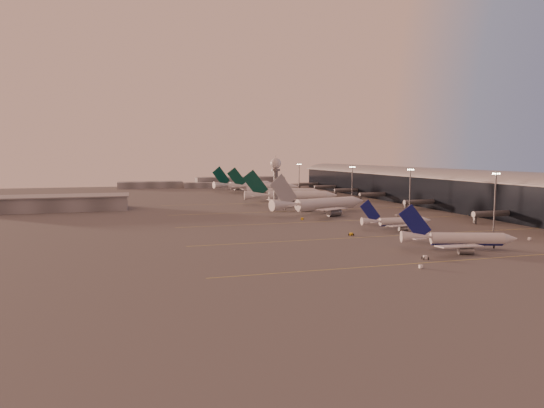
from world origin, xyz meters
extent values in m
plane|color=#4C4A4A|center=(0.00, 0.00, 0.00)|extent=(700.00, 700.00, 0.00)
cube|color=#EFE154|center=(30.00, -35.00, 0.01)|extent=(180.00, 0.25, 0.02)
cube|color=#EFE154|center=(30.00, 10.00, 0.01)|extent=(180.00, 0.25, 0.02)
cube|color=#EFE154|center=(30.00, 55.00, 0.01)|extent=(180.00, 0.25, 0.02)
cube|color=#EFE154|center=(30.00, 100.00, 0.01)|extent=(180.00, 0.25, 0.02)
cube|color=#EFE154|center=(30.00, 150.00, 0.01)|extent=(180.00, 0.25, 0.02)
cube|color=black|center=(108.00, 110.00, 9.00)|extent=(36.00, 360.00, 18.00)
cylinder|color=slate|center=(108.00, 110.00, 18.00)|extent=(10.08, 360.00, 10.08)
cube|color=slate|center=(108.00, 110.00, 18.20)|extent=(40.00, 362.00, 0.80)
cylinder|color=#55575D|center=(82.00, 28.00, 4.50)|extent=(22.00, 2.80, 2.80)
cube|color=#55575D|center=(72.00, 28.00, 2.20)|extent=(1.20, 1.20, 4.40)
cylinder|color=#55575D|center=(82.00, 86.00, 4.50)|extent=(22.00, 2.80, 2.80)
cube|color=#55575D|center=(72.00, 86.00, 2.20)|extent=(1.20, 1.20, 4.40)
cylinder|color=#55575D|center=(82.00, 142.00, 4.50)|extent=(22.00, 2.80, 2.80)
cube|color=#55575D|center=(72.00, 142.00, 2.20)|extent=(1.20, 1.20, 4.40)
cylinder|color=#55575D|center=(82.00, 184.00, 4.50)|extent=(22.00, 2.80, 2.80)
cube|color=#55575D|center=(72.00, 184.00, 2.20)|extent=(1.20, 1.20, 4.40)
cylinder|color=#55575D|center=(82.00, 226.00, 4.50)|extent=(22.00, 2.80, 2.80)
cube|color=#55575D|center=(72.00, 226.00, 2.20)|extent=(1.20, 1.20, 4.40)
cylinder|color=#55575D|center=(82.00, 266.00, 4.50)|extent=(22.00, 2.80, 2.80)
cube|color=#55575D|center=(72.00, 266.00, 2.20)|extent=(1.20, 1.20, 4.40)
cube|color=slate|center=(-120.00, 140.00, 4.00)|extent=(80.00, 25.00, 8.00)
cube|color=slate|center=(-120.00, 140.00, 8.20)|extent=(82.00, 27.00, 0.60)
cylinder|color=#55575D|center=(5.00, 120.00, 11.00)|extent=(2.60, 2.60, 22.00)
cylinder|color=#55575D|center=(5.00, 120.00, 22.50)|extent=(5.20, 5.20, 1.20)
sphere|color=silver|center=(5.00, 120.00, 26.40)|extent=(6.40, 6.40, 6.40)
cylinder|color=#55575D|center=(5.00, 120.00, 30.10)|extent=(0.16, 0.16, 2.00)
cylinder|color=#55575D|center=(58.00, 0.00, 12.50)|extent=(0.56, 0.56, 25.00)
cube|color=#55575D|center=(58.00, 0.00, 24.50)|extent=(3.60, 0.25, 0.25)
sphere|color=#FFEABF|center=(56.50, 0.00, 24.10)|extent=(0.56, 0.56, 0.56)
sphere|color=#FFEABF|center=(57.50, 0.00, 24.10)|extent=(0.56, 0.56, 0.56)
sphere|color=#FFEABF|center=(58.50, 0.00, 24.10)|extent=(0.56, 0.56, 0.56)
sphere|color=#FFEABF|center=(59.50, 0.00, 24.10)|extent=(0.56, 0.56, 0.56)
cylinder|color=#55575D|center=(55.00, 55.00, 12.50)|extent=(0.56, 0.56, 25.00)
cube|color=#55575D|center=(55.00, 55.00, 24.50)|extent=(3.60, 0.25, 0.25)
sphere|color=#FFEABF|center=(53.50, 55.00, 24.10)|extent=(0.56, 0.56, 0.56)
sphere|color=#FFEABF|center=(54.50, 55.00, 24.10)|extent=(0.56, 0.56, 0.56)
sphere|color=#FFEABF|center=(55.50, 55.00, 24.10)|extent=(0.56, 0.56, 0.56)
sphere|color=#FFEABF|center=(56.50, 55.00, 24.10)|extent=(0.56, 0.56, 0.56)
cylinder|color=#55575D|center=(50.00, 110.00, 12.50)|extent=(0.56, 0.56, 25.00)
cube|color=#55575D|center=(50.00, 110.00, 24.50)|extent=(3.60, 0.25, 0.25)
sphere|color=#FFEABF|center=(48.50, 110.00, 24.10)|extent=(0.56, 0.56, 0.56)
sphere|color=#FFEABF|center=(49.50, 110.00, 24.10)|extent=(0.56, 0.56, 0.56)
sphere|color=#FFEABF|center=(50.50, 110.00, 24.10)|extent=(0.56, 0.56, 0.56)
sphere|color=#FFEABF|center=(51.50, 110.00, 24.10)|extent=(0.56, 0.56, 0.56)
cylinder|color=#55575D|center=(48.00, 200.00, 12.50)|extent=(0.56, 0.56, 25.00)
cube|color=#55575D|center=(48.00, 200.00, 24.50)|extent=(3.60, 0.25, 0.25)
sphere|color=#FFEABF|center=(46.50, 200.00, 24.10)|extent=(0.56, 0.56, 0.56)
sphere|color=#FFEABF|center=(47.50, 200.00, 24.10)|extent=(0.56, 0.56, 0.56)
sphere|color=#FFEABF|center=(48.50, 200.00, 24.10)|extent=(0.56, 0.56, 0.56)
sphere|color=#FFEABF|center=(49.50, 200.00, 24.10)|extent=(0.56, 0.56, 0.56)
cube|color=slate|center=(-60.00, 320.00, 3.00)|extent=(60.00, 18.00, 6.00)
cube|color=slate|center=(30.00, 330.00, 4.50)|extent=(90.00, 20.00, 9.00)
cube|color=slate|center=(-10.00, 310.00, 2.50)|extent=(40.00, 15.00, 5.00)
cylinder|color=silver|center=(28.26, -22.10, 3.25)|extent=(23.45, 11.21, 3.98)
cylinder|color=navy|center=(28.26, -22.10, 2.35)|extent=(22.65, 10.00, 2.87)
cone|color=silver|center=(41.50, -26.53, 3.25)|extent=(5.56, 5.22, 3.98)
cone|color=silver|center=(12.51, -16.83, 3.75)|extent=(10.57, 6.89, 3.98)
cube|color=silver|center=(19.70, -29.57, 2.55)|extent=(17.34, 6.66, 1.25)
cylinder|color=gray|center=(23.14, -28.28, 0.73)|extent=(5.12, 3.89, 2.59)
cube|color=gray|center=(23.14, -28.28, 1.86)|extent=(0.38, 0.35, 1.59)
cube|color=silver|center=(25.92, -10.98, 2.55)|extent=(14.49, 14.98, 1.25)
cylinder|color=gray|center=(27.89, -14.08, 0.73)|extent=(5.12, 3.89, 2.59)
cube|color=gray|center=(27.89, -14.08, 1.86)|extent=(0.38, 0.35, 1.59)
cube|color=navy|center=(12.05, -16.67, 8.67)|extent=(10.48, 3.82, 11.87)
cube|color=silver|center=(11.11, -21.13, 3.85)|extent=(4.71, 2.27, 0.26)
cube|color=silver|center=(13.98, -12.55, 3.85)|extent=(4.42, 4.39, 0.26)
cylinder|color=black|center=(36.69, -24.92, 0.52)|extent=(0.52, 0.52, 1.05)
cylinder|color=black|center=(27.20, -19.31, 0.58)|extent=(1.26, 0.86, 1.15)
cylinder|color=black|center=(25.74, -23.69, 0.58)|extent=(1.26, 0.86, 1.15)
cylinder|color=silver|center=(32.55, 25.22, 2.73)|extent=(19.85, 4.78, 3.35)
cylinder|color=navy|center=(32.55, 25.22, 1.98)|extent=(19.39, 3.81, 2.41)
cone|color=silver|center=(44.25, 24.36, 2.73)|extent=(4.04, 3.62, 3.35)
cone|color=silver|center=(18.64, 26.24, 3.15)|extent=(8.47, 3.94, 3.35)
cube|color=silver|center=(27.13, 17.36, 2.14)|extent=(14.34, 8.75, 1.05)
cylinder|color=gray|center=(29.67, 19.12, 0.62)|extent=(3.95, 2.45, 2.18)
cube|color=gray|center=(29.67, 19.12, 1.56)|extent=(0.28, 0.24, 1.34)
cube|color=silver|center=(28.34, 33.78, 2.14)|extent=(13.79, 10.36, 1.05)
cylinder|color=gray|center=(30.59, 31.66, 0.62)|extent=(3.95, 2.45, 2.18)
cube|color=gray|center=(30.59, 31.66, 1.56)|extent=(0.28, 0.24, 1.34)
cube|color=navy|center=(18.23, 26.27, 7.29)|extent=(9.18, 0.98, 9.97)
cube|color=silver|center=(18.39, 22.44, 3.23)|extent=(4.06, 2.74, 0.22)
cube|color=silver|center=(18.95, 30.03, 3.23)|extent=(4.01, 3.15, 0.22)
cylinder|color=black|center=(40.00, 24.67, 0.44)|extent=(0.44, 0.44, 0.88)
cylinder|color=black|center=(31.11, 27.26, 0.48)|extent=(1.00, 0.51, 0.97)
cylinder|color=black|center=(30.83, 23.40, 0.48)|extent=(1.00, 0.51, 0.97)
cylinder|color=silver|center=(23.14, 85.43, 4.13)|extent=(38.26, 16.63, 5.96)
cylinder|color=silver|center=(23.14, 85.43, 2.79)|extent=(37.06, 14.81, 4.29)
cone|color=silver|center=(44.96, 91.95, 4.13)|extent=(8.78, 7.83, 5.96)
cone|color=silver|center=(-2.80, 77.68, 4.88)|extent=(17.04, 10.29, 5.96)
cube|color=silver|center=(18.77, 67.57, 3.09)|extent=(23.95, 23.75, 1.77)
cylinder|color=gray|center=(22.12, 72.48, 0.67)|extent=(8.18, 5.83, 3.88)
cube|color=gray|center=(22.12, 72.48, 2.05)|extent=(0.35, 0.31, 2.38)
cube|color=silver|center=(9.69, 97.97, 3.09)|extent=(28.10, 11.62, 1.77)
cylinder|color=gray|center=(15.18, 95.70, 0.67)|extent=(8.18, 5.83, 3.88)
cube|color=gray|center=(15.18, 95.70, 2.05)|extent=(0.35, 0.31, 2.38)
cube|color=#96989C|center=(-3.57, 77.45, 11.92)|extent=(15.93, 5.05, 17.69)
cube|color=silver|center=(-0.99, 70.51, 5.03)|extent=(7.31, 7.04, 0.24)
cube|color=silver|center=(-5.22, 84.67, 5.03)|extent=(7.74, 3.93, 0.24)
cylinder|color=black|center=(37.04, 89.58, 0.48)|extent=(0.48, 0.48, 0.96)
cylinder|color=black|center=(19.59, 86.58, 0.53)|extent=(1.15, 0.76, 1.06)
cylinder|color=black|center=(20.80, 82.52, 0.53)|extent=(1.15, 0.76, 1.06)
cylinder|color=silver|center=(24.18, 135.10, 4.23)|extent=(37.56, 11.20, 5.98)
cylinder|color=silver|center=(24.18, 135.10, 2.88)|extent=(36.58, 9.44, 4.31)
cone|color=silver|center=(46.08, 131.95, 4.23)|extent=(7.96, 6.94, 5.98)
cone|color=silver|center=(-1.87, 138.85, 4.98)|extent=(16.24, 8.14, 5.98)
cube|color=silver|center=(12.91, 120.97, 3.18)|extent=(27.44, 14.99, 1.77)
cylinder|color=gray|center=(17.93, 123.97, 0.72)|extent=(7.66, 4.87, 3.89)
cube|color=gray|center=(17.93, 123.97, 2.13)|extent=(0.34, 0.30, 2.39)
cube|color=silver|center=(17.35, 151.84, 3.18)|extent=(25.41, 20.93, 1.77)
cylinder|color=gray|center=(21.32, 147.55, 0.72)|extent=(7.66, 4.87, 3.89)
cube|color=gray|center=(21.32, 147.55, 2.13)|extent=(0.34, 0.30, 2.39)
cube|color=#06362E|center=(-2.64, 138.96, 12.12)|extent=(16.34, 2.70, 17.70)
cube|color=silver|center=(-3.16, 131.79, 5.13)|extent=(7.66, 4.76, 0.26)
cube|color=silver|center=(-1.11, 145.99, 5.13)|extent=(7.45, 6.26, 0.26)
cylinder|color=black|center=(38.12, 133.10, 0.52)|extent=(0.52, 0.52, 1.03)
cylinder|color=black|center=(21.54, 137.78, 0.57)|extent=(1.20, 0.67, 1.13)
cylinder|color=black|center=(20.89, 133.28, 0.57)|extent=(1.20, 0.67, 1.13)
cylinder|color=silver|center=(31.89, 174.15, 3.82)|extent=(33.49, 15.91, 5.41)
cylinder|color=silver|center=(31.89, 174.15, 2.61)|extent=(32.37, 14.26, 3.89)
cone|color=silver|center=(50.84, 167.72, 3.82)|extent=(7.89, 7.21, 5.41)
cone|color=silver|center=(9.35, 181.81, 4.50)|extent=(15.06, 9.65, 5.41)
cube|color=silver|center=(19.53, 163.46, 2.88)|extent=(24.94, 9.48, 1.60)
cylinder|color=gray|center=(24.49, 165.29, 0.65)|extent=(7.28, 5.42, 3.52)
cube|color=gray|center=(24.49, 165.29, 1.93)|extent=(0.34, 0.31, 2.16)
cube|color=silver|center=(28.60, 190.17, 2.88)|extent=(20.79, 21.60, 1.60)
cylinder|color=gray|center=(31.42, 185.69, 0.65)|extent=(7.28, 5.42, 3.52)
cube|color=gray|center=(31.42, 185.69, 1.93)|extent=(0.34, 0.31, 2.16)
cube|color=#06362E|center=(8.69, 182.04, 10.96)|extent=(14.19, 5.10, 16.01)
cube|color=silver|center=(7.04, 175.74, 4.64)|extent=(6.75, 3.23, 0.23)
cube|color=silver|center=(11.22, 188.03, 4.64)|extent=(6.32, 6.30, 0.23)
cylinder|color=black|center=(43.96, 170.06, 0.47)|extent=(0.47, 0.47, 0.93)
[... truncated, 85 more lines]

